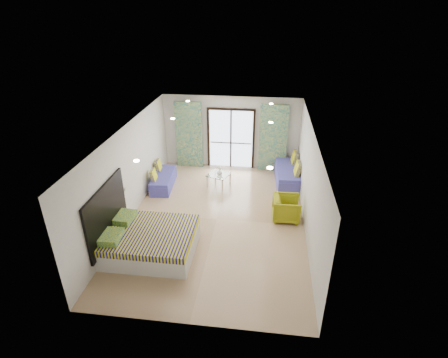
# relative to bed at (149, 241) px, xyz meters

# --- Properties ---
(floor) EXTENTS (5.00, 7.50, 0.01)m
(floor) POSITION_rel_bed_xyz_m (1.48, 1.67, -0.32)
(floor) COLOR #A28260
(floor) RESTS_ON ground
(ceiling) EXTENTS (5.00, 7.50, 0.01)m
(ceiling) POSITION_rel_bed_xyz_m (1.48, 1.67, 2.38)
(ceiling) COLOR silver
(ceiling) RESTS_ON ground
(wall_back) EXTENTS (5.00, 0.01, 2.70)m
(wall_back) POSITION_rel_bed_xyz_m (1.48, 5.42, 1.03)
(wall_back) COLOR silver
(wall_back) RESTS_ON ground
(wall_front) EXTENTS (5.00, 0.01, 2.70)m
(wall_front) POSITION_rel_bed_xyz_m (1.48, -2.08, 1.03)
(wall_front) COLOR silver
(wall_front) RESTS_ON ground
(wall_left) EXTENTS (0.01, 7.50, 2.70)m
(wall_left) POSITION_rel_bed_xyz_m (-1.02, 1.67, 1.03)
(wall_left) COLOR silver
(wall_left) RESTS_ON ground
(wall_right) EXTENTS (0.01, 7.50, 2.70)m
(wall_right) POSITION_rel_bed_xyz_m (3.98, 1.67, 1.03)
(wall_right) COLOR silver
(wall_right) RESTS_ON ground
(balcony_door) EXTENTS (1.76, 0.08, 2.28)m
(balcony_door) POSITION_rel_bed_xyz_m (1.48, 5.39, 0.94)
(balcony_door) COLOR black
(balcony_door) RESTS_ON floor
(balcony_rail) EXTENTS (1.52, 0.03, 0.04)m
(balcony_rail) POSITION_rel_bed_xyz_m (1.48, 5.40, 0.63)
(balcony_rail) COLOR #595451
(balcony_rail) RESTS_ON balcony_door
(curtain_left) EXTENTS (1.00, 0.10, 2.50)m
(curtain_left) POSITION_rel_bed_xyz_m (-0.07, 5.24, 0.93)
(curtain_left) COLOR white
(curtain_left) RESTS_ON floor
(curtain_right) EXTENTS (1.00, 0.10, 2.50)m
(curtain_right) POSITION_rel_bed_xyz_m (3.03, 5.24, 0.93)
(curtain_right) COLOR white
(curtain_right) RESTS_ON floor
(downlight_a) EXTENTS (0.12, 0.12, 0.02)m
(downlight_a) POSITION_rel_bed_xyz_m (0.08, -0.33, 2.35)
(downlight_a) COLOR #FFE0B2
(downlight_a) RESTS_ON ceiling
(downlight_b) EXTENTS (0.12, 0.12, 0.02)m
(downlight_b) POSITION_rel_bed_xyz_m (2.88, -0.33, 2.35)
(downlight_b) COLOR #FFE0B2
(downlight_b) RESTS_ON ceiling
(downlight_c) EXTENTS (0.12, 0.12, 0.02)m
(downlight_c) POSITION_rel_bed_xyz_m (0.08, 2.67, 2.35)
(downlight_c) COLOR #FFE0B2
(downlight_c) RESTS_ON ceiling
(downlight_d) EXTENTS (0.12, 0.12, 0.02)m
(downlight_d) POSITION_rel_bed_xyz_m (2.88, 2.67, 2.35)
(downlight_d) COLOR #FFE0B2
(downlight_d) RESTS_ON ceiling
(downlight_e) EXTENTS (0.12, 0.12, 0.02)m
(downlight_e) POSITION_rel_bed_xyz_m (0.08, 4.67, 2.35)
(downlight_e) COLOR #FFE0B2
(downlight_e) RESTS_ON ceiling
(downlight_f) EXTENTS (0.12, 0.12, 0.02)m
(downlight_f) POSITION_rel_bed_xyz_m (2.88, 4.67, 2.35)
(downlight_f) COLOR #FFE0B2
(downlight_f) RESTS_ON ceiling
(headboard) EXTENTS (0.06, 2.10, 1.50)m
(headboard) POSITION_rel_bed_xyz_m (-0.98, -0.00, 0.73)
(headboard) COLOR black
(headboard) RESTS_ON floor
(switch_plate) EXTENTS (0.02, 0.10, 0.10)m
(switch_plate) POSITION_rel_bed_xyz_m (-0.99, 1.25, 0.73)
(switch_plate) COLOR silver
(switch_plate) RESTS_ON wall_left
(bed) EXTENTS (2.23, 1.82, 0.77)m
(bed) POSITION_rel_bed_xyz_m (0.00, 0.00, 0.00)
(bed) COLOR silver
(bed) RESTS_ON floor
(daybed_left) EXTENTS (0.76, 1.67, 0.80)m
(daybed_left) POSITION_rel_bed_xyz_m (-0.63, 3.46, -0.07)
(daybed_left) COLOR #4645A5
(daybed_left) RESTS_ON floor
(daybed_right) EXTENTS (0.88, 2.00, 0.97)m
(daybed_right) POSITION_rel_bed_xyz_m (3.60, 4.33, -0.02)
(daybed_right) COLOR #4645A5
(daybed_right) RESTS_ON floor
(coffee_table) EXTENTS (0.86, 0.86, 0.77)m
(coffee_table) POSITION_rel_bed_xyz_m (1.25, 3.74, 0.07)
(coffee_table) COLOR silver
(coffee_table) RESTS_ON floor
(vase) EXTENTS (0.25, 0.26, 0.19)m
(vase) POSITION_rel_bed_xyz_m (1.29, 3.70, 0.21)
(vase) COLOR white
(vase) RESTS_ON coffee_table
(armchair) EXTENTS (0.73, 0.78, 0.78)m
(armchair) POSITION_rel_bed_xyz_m (3.47, 1.95, 0.07)
(armchair) COLOR #919513
(armchair) RESTS_ON floor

